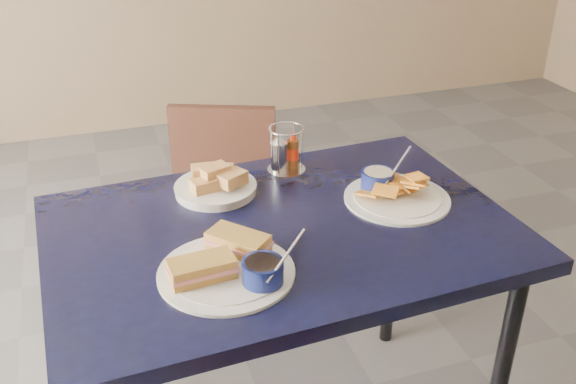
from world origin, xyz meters
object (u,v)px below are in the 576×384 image
object	(u,v)px
chair_far	(214,205)
dining_table	(282,250)
condiment_caddy	(285,153)
sandwich_plate	(230,264)
bread_basket	(216,184)
plantain_plate	(391,191)

from	to	relation	value
chair_far	dining_table	bearing A→B (deg)	-87.01
dining_table	condiment_caddy	xyz separation A→B (m)	(0.10, 0.29, 0.13)
sandwich_plate	dining_table	bearing A→B (deg)	42.30
bread_basket	dining_table	bearing A→B (deg)	-62.61
sandwich_plate	plantain_plate	xyz separation A→B (m)	(0.49, 0.20, -0.00)
dining_table	bread_basket	world-z (taller)	bread_basket
dining_table	sandwich_plate	distance (m)	0.25
plantain_plate	condiment_caddy	size ratio (longest dim) A/B	2.07
chair_far	plantain_plate	bearing A→B (deg)	-60.21
dining_table	condiment_caddy	bearing A→B (deg)	70.26
chair_far	plantain_plate	world-z (taller)	plantain_plate
dining_table	condiment_caddy	world-z (taller)	condiment_caddy
chair_far	condiment_caddy	xyz separation A→B (m)	(0.14, -0.38, 0.35)
dining_table	condiment_caddy	size ratio (longest dim) A/B	8.61
plantain_plate	condiment_caddy	distance (m)	0.33
dining_table	condiment_caddy	distance (m)	0.33
sandwich_plate	bread_basket	world-z (taller)	sandwich_plate
sandwich_plate	plantain_plate	world-z (taller)	same
dining_table	chair_far	distance (m)	0.71
chair_far	bread_basket	bearing A→B (deg)	-100.01
condiment_caddy	plantain_plate	bearing A→B (deg)	-47.79
dining_table	sandwich_plate	xyz separation A→B (m)	(-0.17, -0.15, 0.09)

